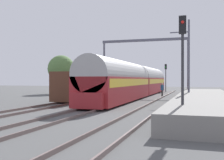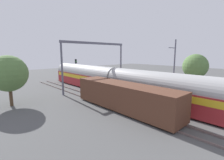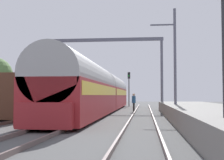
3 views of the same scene
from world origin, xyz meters
name	(u,v)px [view 1 (image 1 of 3)]	position (x,y,z in m)	size (l,w,h in m)	color
ground	(108,105)	(0.00, 0.00, 0.00)	(120.00, 120.00, 0.00)	#505050
track_far_west	(65,103)	(-3.97, 0.00, 0.08)	(1.52, 60.00, 0.16)	#6A5855
track_west	(108,104)	(0.00, 0.00, 0.08)	(1.52, 60.00, 0.16)	#6A5855
track_east	(155,105)	(3.97, 0.00, 0.08)	(1.52, 60.00, 0.16)	#6A5855
platform	(205,100)	(7.79, 2.00, 0.45)	(4.40, 28.00, 0.90)	gray
passenger_train	(137,81)	(0.00, 11.76, 1.97)	(2.93, 32.85, 3.82)	maroon
freight_car	(91,86)	(-3.97, 6.16, 1.47)	(2.80, 13.00, 2.70)	#563323
person_crossing	(162,89)	(3.13, 11.41, 1.03)	(0.34, 0.45, 1.73)	#272727
railway_signal_near	(183,55)	(6.49, -7.78, 3.40)	(0.36, 0.30, 5.34)	#2D2D33
railway_signal_far	(166,74)	(1.92, 26.25, 3.09)	(0.36, 0.30, 4.81)	#2D2D33
catenary_gantry	(144,55)	(0.00, 16.43, 5.62)	(12.35, 0.28, 7.86)	#565667
catenary_pole_east_mid	(188,59)	(6.33, 5.89, 4.15)	(1.90, 0.20, 8.00)	#565667
tree_west_background	(61,69)	(-12.68, 15.82, 3.78)	(4.11, 4.11, 5.85)	#4C3826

